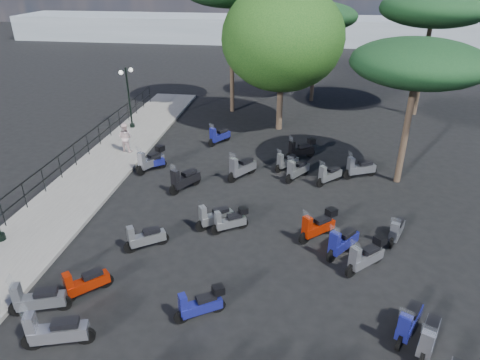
# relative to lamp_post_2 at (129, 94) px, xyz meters

# --- Properties ---
(ground) EXTENTS (120.00, 120.00, 0.00)m
(ground) POSITION_rel_lamp_post_2_xyz_m (7.12, -10.52, -2.18)
(ground) COLOR black
(ground) RESTS_ON ground
(sidewalk) EXTENTS (3.00, 30.00, 0.15)m
(sidewalk) POSITION_rel_lamp_post_2_xyz_m (0.62, -7.52, -2.11)
(sidewalk) COLOR slate
(sidewalk) RESTS_ON ground
(railing) EXTENTS (0.04, 26.04, 1.10)m
(railing) POSITION_rel_lamp_post_2_xyz_m (-0.68, -7.72, -1.29)
(railing) COLOR black
(railing) RESTS_ON sidewalk
(lamp_post_2) EXTENTS (0.54, 1.00, 3.56)m
(lamp_post_2) POSITION_rel_lamp_post_2_xyz_m (0.00, 0.00, 0.00)
(lamp_post_2) COLOR black
(lamp_post_2) RESTS_ON sidewalk
(pedestrian_far) EXTENTS (0.82, 0.68, 1.52)m
(pedestrian_far) POSITION_rel_lamp_post_2_xyz_m (1.08, -3.62, -1.27)
(pedestrian_far) COLOR beige
(pedestrian_far) RESTS_ON sidewalk
(scooter_0) EXTENTS (1.80, 0.79, 1.46)m
(scooter_0) POSITION_rel_lamp_post_2_xyz_m (4.11, -16.02, -1.67)
(scooter_0) COLOR black
(scooter_0) RESTS_ON ground
(scooter_1) EXTENTS (1.65, 0.78, 1.36)m
(scooter_1) POSITION_rel_lamp_post_2_xyz_m (2.98, -14.97, -1.71)
(scooter_1) COLOR black
(scooter_1) RESTS_ON ground
(scooter_2) EXTENTS (1.18, 1.21, 1.27)m
(scooter_2) POSITION_rel_lamp_post_2_xyz_m (3.96, -14.09, -1.74)
(scooter_2) COLOR black
(scooter_2) RESTS_ON ground
(scooter_3) EXTENTS (1.38, 1.01, 1.28)m
(scooter_3) POSITION_rel_lamp_post_2_xyz_m (4.91, -11.57, -1.74)
(scooter_3) COLOR black
(scooter_3) RESTS_ON ground
(scooter_4) EXTENTS (1.29, 1.01, 1.23)m
(scooter_4) POSITION_rel_lamp_post_2_xyz_m (2.99, -5.42, -1.76)
(scooter_4) COLOR black
(scooter_4) RESTS_ON ground
(scooter_5) EXTENTS (1.02, 1.62, 1.41)m
(scooter_5) POSITION_rel_lamp_post_2_xyz_m (3.03, -5.37, -1.65)
(scooter_5) COLOR black
(scooter_5) RESTS_ON ground
(scooter_8) EXTENTS (1.35, 0.94, 1.21)m
(scooter_8) POSITION_rel_lamp_post_2_xyz_m (7.54, -14.48, -1.73)
(scooter_8) COLOR black
(scooter_8) RESTS_ON ground
(scooter_9) EXTENTS (1.38, 1.06, 1.30)m
(scooter_9) POSITION_rel_lamp_post_2_xyz_m (7.03, -9.90, -1.73)
(scooter_9) COLOR black
(scooter_9) RESTS_ON ground
(scooter_10) EXTENTS (1.09, 1.60, 1.45)m
(scooter_10) POSITION_rel_lamp_post_2_xyz_m (5.14, -7.11, -1.68)
(scooter_10) COLOR black
(scooter_10) RESTS_ON ground
(scooter_11) EXTENTS (1.03, 1.44, 1.32)m
(scooter_11) POSITION_rel_lamp_post_2_xyz_m (5.61, -1.55, -1.72)
(scooter_11) COLOR black
(scooter_11) RESTS_ON ground
(scooter_14) EXTENTS (1.32, 0.91, 1.18)m
(scooter_14) POSITION_rel_lamp_post_2_xyz_m (7.65, -10.07, -1.74)
(scooter_14) COLOR black
(scooter_14) RESTS_ON ground
(scooter_15) EXTENTS (1.36, 1.27, 1.35)m
(scooter_15) POSITION_rel_lamp_post_2_xyz_m (10.84, -10.05, -1.67)
(scooter_15) COLOR black
(scooter_15) RESTS_ON ground
(scooter_16) EXTENTS (1.17, 1.60, 1.48)m
(scooter_16) POSITION_rel_lamp_post_2_xyz_m (7.44, -5.60, -1.67)
(scooter_16) COLOR black
(scooter_16) RESTS_ON ground
(scooter_17) EXTENTS (1.49, 1.07, 1.34)m
(scooter_17) POSITION_rel_lamp_post_2_xyz_m (10.11, -3.00, -1.68)
(scooter_17) COLOR black
(scooter_17) RESTS_ON ground
(scooter_20) EXTENTS (0.95, 1.55, 1.35)m
(scooter_20) POSITION_rel_lamp_post_2_xyz_m (13.12, -14.35, -1.71)
(scooter_20) COLOR black
(scooter_20) RESTS_ON ground
(scooter_21) EXTENTS (1.16, 1.48, 1.40)m
(scooter_21) POSITION_rel_lamp_post_2_xyz_m (11.64, -10.92, -1.70)
(scooter_21) COLOR black
(scooter_21) RESTS_ON ground
(scooter_22) EXTENTS (1.11, 1.12, 1.18)m
(scooter_22) POSITION_rel_lamp_post_2_xyz_m (9.46, -4.39, -1.77)
(scooter_22) COLOR black
(scooter_22) RESTS_ON ground
(scooter_23) EXTENTS (1.06, 1.46, 1.35)m
(scooter_23) POSITION_rel_lamp_post_2_xyz_m (9.99, -5.36, -1.71)
(scooter_23) COLOR black
(scooter_23) RESTS_ON ground
(scooter_26) EXTENTS (0.78, 1.45, 1.22)m
(scooter_26) POSITION_rel_lamp_post_2_xyz_m (13.61, -9.81, -1.76)
(scooter_26) COLOR black
(scooter_26) RESTS_ON ground
(scooter_27) EXTENTS (1.37, 1.30, 1.37)m
(scooter_27) POSITION_rel_lamp_post_2_xyz_m (12.33, -11.65, -1.67)
(scooter_27) COLOR black
(scooter_27) RESTS_ON ground
(scooter_28) EXTENTS (1.18, 1.19, 1.26)m
(scooter_28) POSITION_rel_lamp_post_2_xyz_m (11.42, -5.60, -1.75)
(scooter_28) COLOR black
(scooter_28) RESTS_ON ground
(scooter_29) EXTENTS (1.61, 0.91, 1.37)m
(scooter_29) POSITION_rel_lamp_post_2_xyz_m (12.84, -4.78, -1.71)
(scooter_29) COLOR black
(scooter_29) RESTS_ON ground
(scooter_30) EXTENTS (0.88, 1.58, 1.34)m
(scooter_30) POSITION_rel_lamp_post_2_xyz_m (13.51, -14.81, -1.72)
(scooter_30) COLOR black
(scooter_30) RESTS_ON ground
(broadleaf_tree) EXTENTS (6.84, 6.84, 8.18)m
(broadleaf_tree) POSITION_rel_lamp_post_2_xyz_m (8.73, 1.38, 3.08)
(broadleaf_tree) COLOR #38281E
(broadleaf_tree) RESTS_ON ground
(pine_0) EXTENTS (5.35, 5.35, 6.76)m
(pine_0) POSITION_rel_lamp_post_2_xyz_m (10.71, 7.76, 3.61)
(pine_0) COLOR #38281E
(pine_0) RESTS_ON ground
(pine_1) EXTENTS (6.38, 6.38, 7.69)m
(pine_1) POSITION_rel_lamp_post_2_xyz_m (17.45, 5.49, 4.37)
(pine_1) COLOR #38281E
(pine_1) RESTS_ON ground
(pine_3) EXTENTS (5.50, 5.50, 6.32)m
(pine_3) POSITION_rel_lamp_post_2_xyz_m (14.54, -4.89, 3.16)
(pine_3) COLOR #38281E
(pine_3) RESTS_ON ground
(distant_hills) EXTENTS (70.00, 8.00, 3.00)m
(distant_hills) POSITION_rel_lamp_post_2_xyz_m (7.12, 34.48, -0.68)
(distant_hills) COLOR gray
(distant_hills) RESTS_ON ground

